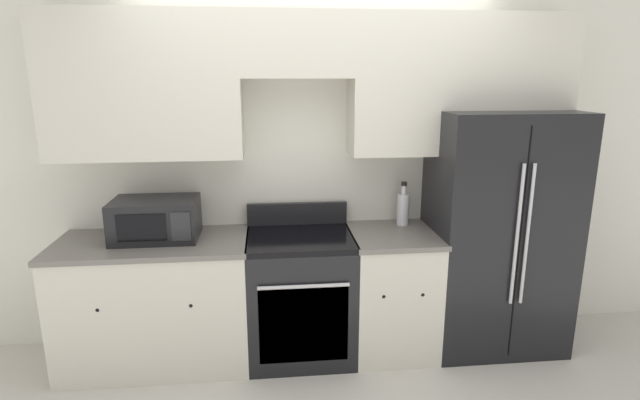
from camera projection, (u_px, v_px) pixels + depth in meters
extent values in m
plane|color=beige|center=(325.00, 375.00, 3.34)|extent=(12.00, 12.00, 0.00)
cube|color=silver|center=(315.00, 166.00, 3.65)|extent=(8.00, 0.06, 2.60)
cube|color=beige|center=(143.00, 86.00, 3.20)|extent=(1.25, 0.33, 0.93)
cube|color=beige|center=(296.00, 45.00, 3.24)|extent=(0.73, 0.33, 0.42)
cube|color=beige|center=(461.00, 85.00, 3.42)|extent=(1.53, 0.33, 0.93)
cube|color=beige|center=(157.00, 304.00, 3.41)|extent=(1.25, 0.62, 0.85)
cube|color=slate|center=(151.00, 243.00, 3.31)|extent=(1.27, 0.64, 0.03)
sphere|color=black|center=(98.00, 310.00, 3.06)|extent=(0.03, 0.03, 0.03)
sphere|color=black|center=(191.00, 305.00, 3.12)|extent=(0.03, 0.03, 0.03)
cube|color=beige|center=(391.00, 294.00, 3.58)|extent=(0.58, 0.62, 0.85)
cube|color=slate|center=(393.00, 235.00, 3.47)|extent=(0.60, 0.64, 0.03)
sphere|color=black|center=(384.00, 296.00, 3.25)|extent=(0.03, 0.03, 0.03)
sphere|color=black|center=(423.00, 295.00, 3.27)|extent=(0.03, 0.03, 0.03)
cube|color=black|center=(300.00, 298.00, 3.52)|extent=(0.73, 0.62, 0.84)
cube|color=black|center=(304.00, 324.00, 3.23)|extent=(0.58, 0.01, 0.54)
cube|color=black|center=(300.00, 239.00, 3.41)|extent=(0.73, 0.62, 0.04)
cube|color=black|center=(297.00, 214.00, 3.65)|extent=(0.73, 0.04, 0.16)
cylinder|color=silver|center=(304.00, 286.00, 3.14)|extent=(0.58, 0.02, 0.02)
cube|color=black|center=(495.00, 231.00, 3.59)|extent=(0.95, 0.70, 1.72)
cube|color=black|center=(519.00, 247.00, 3.26)|extent=(0.01, 0.01, 1.58)
cylinder|color=#B7B7BC|center=(517.00, 236.00, 3.21)|extent=(0.02, 0.02, 0.94)
cylinder|color=#B7B7BC|center=(527.00, 235.00, 3.22)|extent=(0.02, 0.02, 0.94)
cube|color=black|center=(156.00, 219.00, 3.32)|extent=(0.55, 0.37, 0.27)
cube|color=black|center=(141.00, 228.00, 3.13)|extent=(0.30, 0.01, 0.18)
cube|color=#262628|center=(181.00, 227.00, 3.16)|extent=(0.12, 0.01, 0.19)
cylinder|color=silver|center=(403.00, 210.00, 3.63)|extent=(0.09, 0.09, 0.23)
cylinder|color=silver|center=(404.00, 190.00, 3.59)|extent=(0.04, 0.04, 0.06)
cylinder|color=black|center=(404.00, 184.00, 3.58)|extent=(0.04, 0.04, 0.03)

